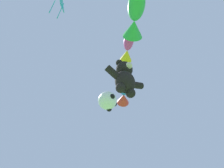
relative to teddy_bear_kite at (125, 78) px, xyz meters
name	(u,v)px	position (x,y,z in m)	size (l,w,h in m)	color
teddy_bear_kite	(125,78)	(0.00, 0.00, 0.00)	(2.10, 0.92, 2.13)	black
soccer_ball_kite	(108,101)	(-0.88, 0.06, -1.85)	(0.78, 0.78, 0.72)	white
fish_kite_cobalt	(124,93)	(2.04, 2.65, 2.39)	(1.68, 2.12, 0.79)	blue
fish_kite_magenta	(128,48)	(0.36, 0.03, 2.82)	(1.48, 1.99, 0.68)	#E53F9E
fish_kite_emerald	(135,17)	(-0.57, -1.75, 2.43)	(2.04, 2.55, 1.01)	green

